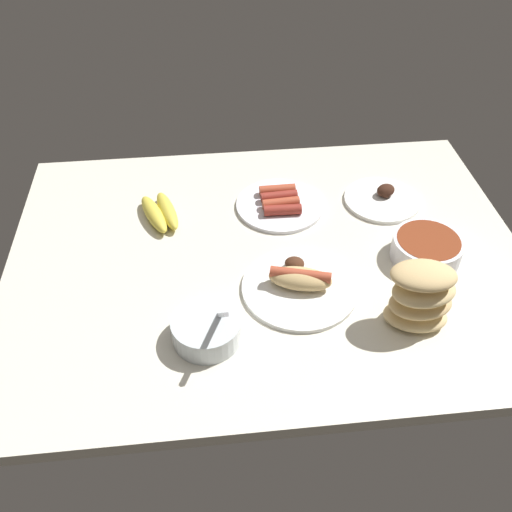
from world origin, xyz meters
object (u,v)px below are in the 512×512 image
(plate_sausages, at_px, (280,203))
(bowl_coleslaw, at_px, (207,328))
(banana_bunch, at_px, (161,212))
(plate_hotdog_assembled, at_px, (300,283))
(bowl_chili, at_px, (427,248))
(bread_stack, at_px, (421,297))
(plate_grilled_meat, at_px, (382,198))

(plate_sausages, distance_m, bowl_coleslaw, 0.46)
(banana_bunch, bearing_deg, plate_hotdog_assembled, -42.48)
(bowl_chili, relative_size, bread_stack, 1.10)
(bread_stack, bearing_deg, banana_bunch, 142.98)
(plate_hotdog_assembled, distance_m, bread_stack, 0.25)
(bowl_chili, height_order, bread_stack, bread_stack)
(plate_hotdog_assembled, relative_size, plate_sausages, 1.13)
(plate_sausages, bearing_deg, banana_bunch, -177.12)
(plate_hotdog_assembled, relative_size, bowl_coleslaw, 1.73)
(bowl_chili, xyz_separation_m, bread_stack, (-0.08, -0.18, 0.04))
(bowl_chili, bearing_deg, bowl_coleslaw, -160.33)
(plate_hotdog_assembled, relative_size, bread_stack, 1.76)
(bread_stack, bearing_deg, bowl_coleslaw, 179.84)
(plate_hotdog_assembled, height_order, banana_bunch, plate_hotdog_assembled)
(plate_sausages, xyz_separation_m, bread_stack, (0.22, -0.41, 0.06))
(bowl_chili, bearing_deg, plate_sausages, 143.41)
(plate_sausages, xyz_separation_m, bowl_coleslaw, (-0.20, -0.41, 0.02))
(banana_bunch, bearing_deg, plate_grilled_meat, 1.19)
(bowl_coleslaw, height_order, bowl_chili, bowl_coleslaw)
(bowl_coleslaw, bearing_deg, plate_sausages, 63.61)
(banana_bunch, height_order, plate_sausages, banana_bunch)
(bread_stack, bearing_deg, plate_sausages, 118.44)
(plate_sausages, distance_m, bowl_chili, 0.38)
(bread_stack, bearing_deg, plate_grilled_meat, 83.54)
(plate_sausages, bearing_deg, bowl_chili, -36.59)
(plate_sausages, bearing_deg, plate_hotdog_assembled, -89.53)
(plate_sausages, height_order, bowl_coleslaw, bowl_coleslaw)
(banana_bunch, height_order, plate_grilled_meat, plate_grilled_meat)
(bowl_coleslaw, xyz_separation_m, plate_grilled_meat, (0.47, 0.41, -0.02))
(plate_hotdog_assembled, bearing_deg, plate_grilled_meat, 47.52)
(plate_sausages, distance_m, plate_grilled_meat, 0.27)
(plate_hotdog_assembled, height_order, bowl_coleslaw, bowl_coleslaw)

